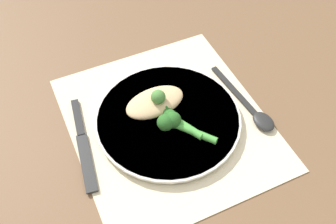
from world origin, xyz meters
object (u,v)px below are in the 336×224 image
at_px(broccoli_stalk_rear, 175,117).
at_px(broccoli_stalk_front, 173,122).
at_px(chicken_fillet, 155,102).
at_px(knife, 83,141).
at_px(spoon, 255,113).
at_px(plate, 168,119).

relative_size(broccoli_stalk_rear, broccoli_stalk_front, 0.98).
bearing_deg(chicken_fillet, knife, 94.32).
xyz_separation_m(broccoli_stalk_rear, spoon, (-0.04, -0.15, -0.02)).
xyz_separation_m(knife, spoon, (-0.08, -0.32, 0.00)).
distance_m(chicken_fillet, spoon, 0.19).
xyz_separation_m(plate, spoon, (-0.05, -0.16, -0.00)).
height_order(chicken_fillet, broccoli_stalk_rear, chicken_fillet).
bearing_deg(chicken_fillet, plate, -161.12).
bearing_deg(broccoli_stalk_rear, spoon, -41.62).
bearing_deg(spoon, chicken_fillet, -32.22).
height_order(chicken_fillet, spoon, chicken_fillet).
distance_m(plate, broccoli_stalk_front, 0.03).
relative_size(broccoli_stalk_rear, knife, 0.46).
xyz_separation_m(broccoli_stalk_front, spoon, (-0.03, -0.16, -0.02)).
xyz_separation_m(chicken_fillet, broccoli_stalk_front, (-0.06, -0.01, 0.00)).
height_order(plate, knife, plate).
distance_m(broccoli_stalk_rear, spoon, 0.16).
distance_m(plate, knife, 0.16).
xyz_separation_m(plate, chicken_fillet, (0.03, 0.01, 0.02)).
xyz_separation_m(chicken_fillet, knife, (-0.01, 0.15, -0.02)).
relative_size(chicken_fillet, broccoli_stalk_front, 1.24).
bearing_deg(broccoli_stalk_front, plate, 50.16).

